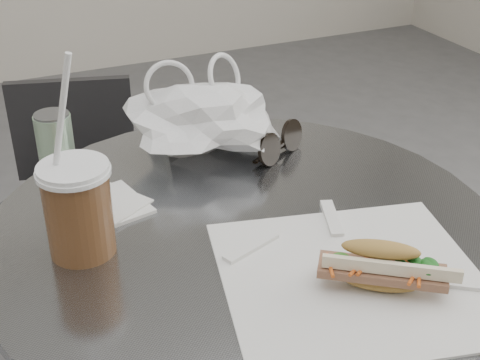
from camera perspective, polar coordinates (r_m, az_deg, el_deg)
name	(u,v)px	position (r m, az deg, el deg)	size (l,w,h in m)	color
cafe_table	(243,360)	(1.16, 0.30, -15.13)	(0.76, 0.76, 0.74)	slate
chair_far	(82,248)	(1.71, -13.29, -5.65)	(0.38, 0.41, 0.71)	#2E2E31
sandwich_paper	(352,278)	(0.89, 9.57, -8.25)	(0.33, 0.32, 0.00)	white
banh_mi	(381,267)	(0.86, 11.94, -7.27)	(0.20, 0.18, 0.07)	#B48A44
iced_coffee	(78,208)	(0.92, -13.66, -2.32)	(0.10, 0.10, 0.29)	brown
sunglasses	(279,145)	(1.16, 3.38, 3.03)	(0.12, 0.08, 0.06)	black
plastic_bag	(203,121)	(1.16, -3.17, 5.02)	(0.25, 0.19, 0.12)	white
napkin_stack	(105,206)	(1.04, -11.44, -2.22)	(0.14, 0.14, 0.01)	white
drink_can	(56,146)	(1.12, -15.45, 2.82)	(0.06, 0.06, 0.11)	#60A565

